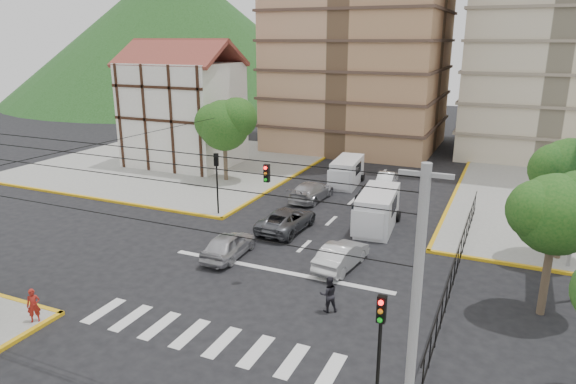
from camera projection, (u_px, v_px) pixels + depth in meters
The scene contains 24 objects.
ground at pixel (268, 280), 26.98m from camera, with size 160.00×160.00×0.00m, color black.
sidewalk_nw at pixel (178, 163), 52.25m from camera, with size 26.00×26.00×0.15m, color gray.
crosswalk_stripes at pixel (206, 338), 21.72m from camera, with size 12.00×2.40×0.01m, color silver.
stop_line at pixel (278, 271), 28.02m from camera, with size 13.00×0.40×0.01m, color silver.
tudor_building at pixel (184, 112), 50.38m from camera, with size 10.80×8.05×12.23m.
distant_hill at pixel (177, 30), 105.66m from camera, with size 70.00×70.00×28.00m, color #1E4517.
park_fence at pixel (456, 276), 27.41m from camera, with size 0.10×22.50×1.66m, color black, non-canonical shape.
tree_park_a at pixel (558, 211), 22.21m from camera, with size 4.41×3.60×6.83m.
tree_park_c at pixel (573, 170), 27.86m from camera, with size 4.65×3.80×7.25m.
tree_tudor at pixel (225, 123), 44.13m from camera, with size 5.39×4.40×7.43m.
traffic_light_se at pixel (380, 337), 16.22m from camera, with size 0.28×0.22×4.40m.
traffic_light_nw at pixel (217, 173), 35.95m from camera, with size 0.28×0.22×4.40m.
traffic_light_hanging at pixel (247, 181), 23.50m from camera, with size 18.00×9.12×0.92m.
utility_pole_se at pixel (415, 317), 14.23m from camera, with size 1.40×0.28×9.00m.
van_right_lane at pixel (376, 211), 33.93m from camera, with size 2.65×5.72×2.50m.
van_left_lane at pixel (346, 173), 44.13m from camera, with size 2.40×5.21×2.28m.
car_silver_front_left at pixel (229, 245), 29.62m from camera, with size 1.76×4.37×1.49m, color #B1B1B6.
car_white_front_right at pixel (341, 255), 28.24m from camera, with size 1.53×4.39×1.45m, color silver.
car_grey_mid_left at pixel (287, 219), 33.79m from camera, with size 2.45×5.32×1.48m, color #515358.
car_silver_rear_left at pixel (311, 191), 40.09m from camera, with size 2.07×5.10×1.48m, color #AAAAAF.
car_darkgrey_mid_right at pixel (372, 192), 39.78m from camera, with size 1.76×4.38×1.49m, color #2A2A2C.
car_white_rear_right at pixel (387, 178), 44.12m from camera, with size 1.36×3.90×1.28m, color white.
pedestrian_sw_corner at pixel (34, 305), 22.53m from camera, with size 0.56×0.37×1.55m, color maroon.
pedestrian_crosswalk at pixel (329, 294), 23.64m from camera, with size 0.85×0.66×1.74m, color black.
Camera 1 is at (10.92, -21.98, 12.16)m, focal length 32.00 mm.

